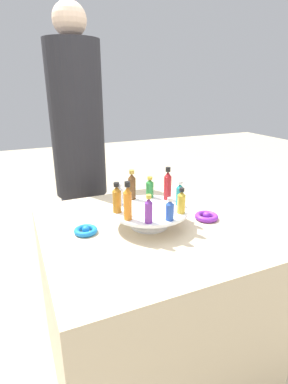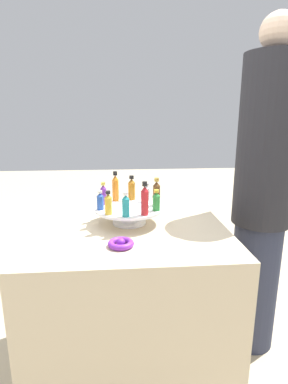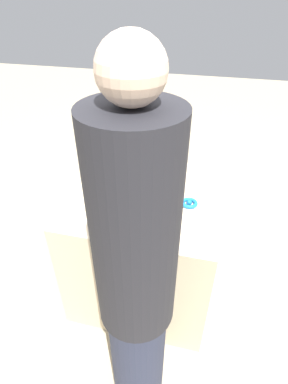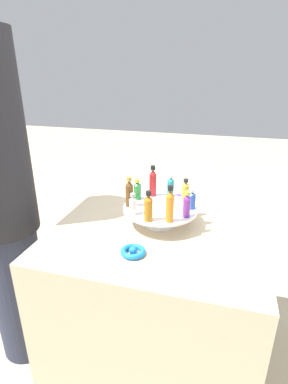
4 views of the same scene
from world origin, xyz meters
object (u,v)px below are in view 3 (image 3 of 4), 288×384
(bottle_orange, at_px, (169,170))
(bottle_red, at_px, (124,176))
(bottle_green, at_px, (131,187))
(bottle_teal, at_px, (126,171))
(bottle_purple, at_px, (161,167))
(person_figure, at_px, (136,285))
(ribbon_bow_purple, at_px, (108,183))
(display_stand, at_px, (147,186))
(bottle_clear, at_px, (160,188))
(bottle_brown, at_px, (145,187))
(bottle_amber, at_px, (169,179))
(bottle_blue, at_px, (148,165))
(ribbon_bow_blue, at_px, (189,203))
(bottle_gold, at_px, (135,166))

(bottle_orange, relative_size, bottle_red, 1.02)
(bottle_green, bearing_deg, bottle_teal, -151.75)
(bottle_purple, relative_size, person_figure, 0.06)
(bottle_orange, height_order, ribbon_bow_purple, bottle_orange)
(bottle_orange, bearing_deg, person_figure, 0.74)
(display_stand, xyz_separation_m, bottle_clear, (0.09, 0.09, 0.06))
(display_stand, xyz_separation_m, bottle_brown, (0.13, 0.02, 0.08))
(bottle_amber, distance_m, person_figure, 0.68)
(bottle_blue, height_order, ribbon_bow_blue, bottle_blue)
(bottle_clear, distance_m, bottle_teal, 0.25)
(bottle_orange, relative_size, bottle_brown, 1.12)
(bottle_blue, distance_m, bottle_gold, 0.08)
(bottle_green, bearing_deg, bottle_brown, 82.25)
(bottle_green, bearing_deg, bottle_amber, 118.25)
(bottle_red, relative_size, ribbon_bow_purple, 1.42)
(bottle_orange, relative_size, bottle_teal, 1.38)
(bottle_purple, bearing_deg, display_stand, -25.75)
(bottle_blue, xyz_separation_m, bottle_green, (0.25, -0.03, 0.00))
(bottle_purple, bearing_deg, ribbon_bow_purple, -76.11)
(bottle_blue, xyz_separation_m, ribbon_bow_purple, (0.09, -0.23, -0.11))
(bottle_purple, bearing_deg, bottle_gold, -79.75)
(bottle_gold, bearing_deg, bottle_brown, 28.25)
(bottle_red, relative_size, ribbon_bow_blue, 1.55)
(bottle_amber, height_order, bottle_orange, bottle_orange)
(bottle_clear, relative_size, bottle_teal, 0.85)
(bottle_gold, distance_m, bottle_red, 0.16)
(bottle_teal, relative_size, bottle_red, 0.74)
(bottle_green, relative_size, ribbon_bow_blue, 1.01)
(bottle_blue, bearing_deg, bottle_amber, 46.25)
(ribbon_bow_purple, bearing_deg, person_figure, 27.29)
(bottle_brown, bearing_deg, bottle_clear, 118.25)
(bottle_clear, distance_m, bottle_blue, 0.25)
(bottle_amber, xyz_separation_m, ribbon_bow_purple, (-0.06, -0.38, -0.12))
(ribbon_bow_purple, bearing_deg, bottle_amber, 81.31)
(bottle_amber, distance_m, ribbon_bow_blue, 0.18)
(bottle_clear, height_order, bottle_red, bottle_red)
(bottle_clear, relative_size, bottle_amber, 0.74)
(bottle_gold, xyz_separation_m, bottle_green, (0.21, 0.04, -0.00))
(display_stand, bearing_deg, bottle_orange, 118.25)
(ribbon_bow_blue, bearing_deg, bottle_teal, -98.69)
(bottle_green, xyz_separation_m, person_figure, (0.58, 0.18, -0.04))
(bottle_orange, height_order, ribbon_bow_blue, bottle_orange)
(display_stand, height_order, bottle_red, bottle_red)
(display_stand, height_order, bottle_brown, bottle_brown)
(bottle_amber, height_order, bottle_gold, bottle_amber)
(bottle_clear, xyz_separation_m, person_figure, (0.60, 0.03, -0.03))
(bottle_orange, height_order, bottle_brown, bottle_orange)
(bottle_amber, height_order, person_figure, person_figure)
(bottle_teal, bearing_deg, bottle_purple, 118.25)
(bottle_orange, bearing_deg, bottle_amber, 10.25)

